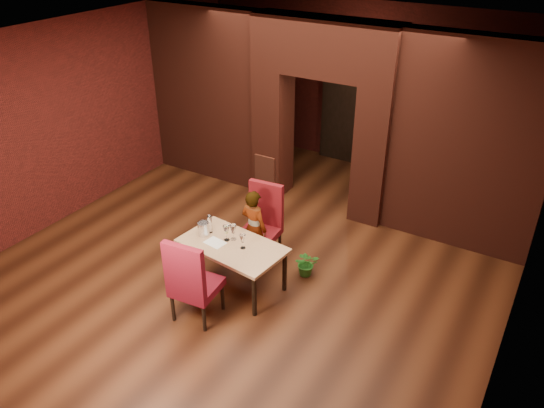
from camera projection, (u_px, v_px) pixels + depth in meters
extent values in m
plane|color=#462211|center=(259.00, 257.00, 8.05)|extent=(8.00, 8.00, 0.00)
cube|color=silver|center=(256.00, 43.00, 6.48)|extent=(7.00, 8.00, 0.04)
cube|color=maroon|center=(368.00, 87.00, 10.26)|extent=(7.00, 0.04, 3.20)
cube|color=maroon|center=(81.00, 116.00, 8.84)|extent=(0.04, 8.00, 3.20)
cube|color=maroon|center=(533.00, 232.00, 5.70)|extent=(0.04, 8.00, 3.20)
cube|color=maroon|center=(273.00, 132.00, 9.41)|extent=(0.55, 0.55, 2.30)
cube|color=maroon|center=(374.00, 155.00, 8.56)|extent=(0.55, 0.55, 2.30)
cube|color=maroon|center=(326.00, 47.00, 8.20)|extent=(2.45, 0.55, 0.90)
cube|color=maroon|center=(208.00, 95.00, 9.82)|extent=(2.28, 0.35, 3.20)
cube|color=maroon|center=(468.00, 147.00, 7.70)|extent=(2.28, 0.35, 3.20)
cube|color=brown|center=(265.00, 169.00, 9.48)|extent=(0.40, 0.03, 0.50)
cube|color=black|center=(346.00, 112.00, 10.66)|extent=(0.90, 0.08, 2.10)
cube|color=black|center=(345.00, 112.00, 10.63)|extent=(1.02, 0.04, 2.22)
cube|color=tan|center=(233.00, 264.00, 7.32)|extent=(1.51, 0.95, 0.67)
cube|color=maroon|center=(260.00, 225.00, 7.76)|extent=(0.58, 0.58, 1.17)
cube|color=maroon|center=(196.00, 277.00, 6.63)|extent=(0.60, 0.60, 1.21)
imported|color=beige|center=(254.00, 228.00, 7.66)|extent=(0.47, 0.34, 1.19)
cube|color=white|center=(215.00, 243.00, 7.19)|extent=(0.30, 0.24, 0.00)
cylinder|color=silver|center=(204.00, 229.00, 7.32)|extent=(0.16, 0.16, 0.20)
cylinder|color=white|center=(210.00, 224.00, 7.35)|extent=(0.07, 0.07, 0.28)
imported|color=#277222|center=(307.00, 263.00, 7.59)|extent=(0.45, 0.44, 0.38)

